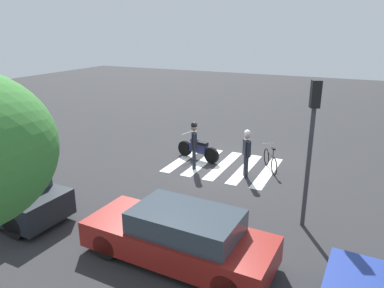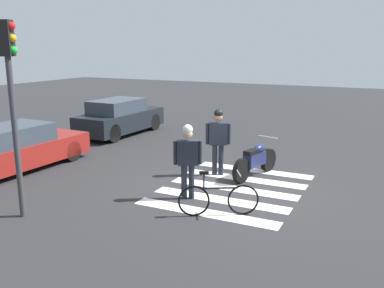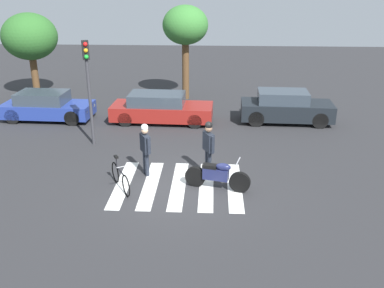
{
  "view_description": "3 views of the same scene",
  "coord_description": "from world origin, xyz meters",
  "views": [
    {
      "loc": [
        -4.84,
        13.09,
        5.36
      ],
      "look_at": [
        0.86,
        1.17,
        1.12
      ],
      "focal_mm": 34.32,
      "sensor_mm": 36.0,
      "label": 1
    },
    {
      "loc": [
        -9.72,
        -3.54,
        3.59
      ],
      "look_at": [
        0.34,
        1.34,
        0.97
      ],
      "focal_mm": 39.29,
      "sensor_mm": 36.0,
      "label": 2
    },
    {
      "loc": [
        1.05,
        -12.27,
        6.26
      ],
      "look_at": [
        0.39,
        0.95,
        1.06
      ],
      "focal_mm": 39.88,
      "sensor_mm": 36.0,
      "label": 3
    }
  ],
  "objects": [
    {
      "name": "officer_by_motorcycle",
      "position": [
        -1.15,
        0.73,
        1.05
      ],
      "size": [
        0.42,
        0.6,
        1.81
      ],
      "color": "#1E232D",
      "rests_on": "ground_plane"
    },
    {
      "name": "car_black_suv",
      "position": [
        4.38,
        6.64,
        0.7
      ],
      "size": [
        4.18,
        1.8,
        1.47
      ],
      "color": "black",
      "rests_on": "ground_plane"
    },
    {
      "name": "leaning_bicycle",
      "position": [
        -1.81,
        -0.32,
        0.38
      ],
      "size": [
        0.91,
        1.54,
        1.0
      ],
      "color": "black",
      "rests_on": "ground_plane"
    },
    {
      "name": "police_motorcycle",
      "position": [
        1.23,
        -0.19,
        0.47
      ],
      "size": [
        2.07,
        0.78,
        1.05
      ],
      "color": "black",
      "rests_on": "ground_plane"
    },
    {
      "name": "car_maroon_wagon",
      "position": [
        -1.32,
        6.4,
        0.65
      ],
      "size": [
        4.66,
        1.89,
        1.35
      ],
      "color": "black",
      "rests_on": "ground_plane"
    },
    {
      "name": "traffic_light_pole",
      "position": [
        -3.68,
        3.44,
        2.75
      ],
      "size": [
        0.31,
        0.36,
        4.09
      ],
      "color": "#38383D",
      "rests_on": "ground_plane"
    },
    {
      "name": "officer_on_foot",
      "position": [
        0.94,
        0.82,
        1.12
      ],
      "size": [
        0.41,
        0.64,
        1.9
      ],
      "color": "#1E232D",
      "rests_on": "ground_plane"
    },
    {
      "name": "ground_plane",
      "position": [
        0.0,
        0.0,
        0.0
      ],
      "size": [
        60.0,
        60.0,
        0.0
      ],
      "primitive_type": "plane",
      "color": "#2B2B2D"
    },
    {
      "name": "crosswalk_stripes",
      "position": [
        0.0,
        0.0,
        0.0
      ],
      "size": [
        4.05,
        3.41,
        0.01
      ],
      "color": "silver",
      "rests_on": "ground_plane"
    }
  ]
}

